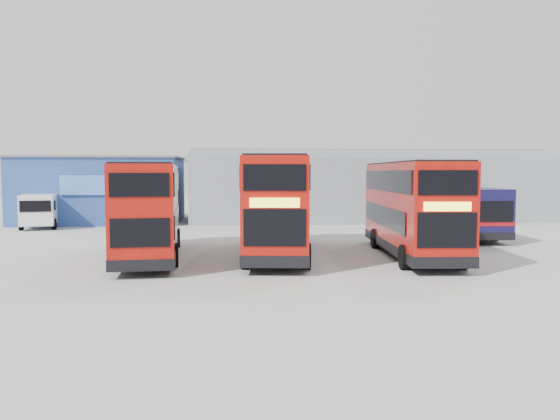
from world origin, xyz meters
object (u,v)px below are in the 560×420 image
object	(u,v)px
single_decker_blue	(454,211)
maintenance_shed	(371,187)
office_block	(103,189)
panel_van	(41,209)
double_decker_right	(411,210)
double_decker_left	(149,212)
double_decker_centre	(278,207)

from	to	relation	value
single_decker_blue	maintenance_shed	bearing A→B (deg)	-78.34
office_block	maintenance_shed	xyz separation A→B (m)	(22.00, 2.01, 0.02)
single_decker_blue	panel_van	size ratio (longest dim) A/B	1.96
double_decker_right	single_decker_blue	bearing A→B (deg)	60.20
panel_van	maintenance_shed	bearing A→B (deg)	1.85
office_block	double_decker_right	world-z (taller)	office_block
office_block	double_decker_left	size ratio (longest dim) A/B	1.19
double_decker_right	panel_van	xyz separation A→B (m)	(-21.90, 15.01, -0.86)
double_decker_centre	panel_van	world-z (taller)	double_decker_centre
double_decker_left	double_decker_right	bearing A→B (deg)	173.58
maintenance_shed	double_decker_right	world-z (taller)	maintenance_shed
office_block	double_decker_centre	distance (m)	22.15
double_decker_left	panel_van	bearing A→B (deg)	-61.30
office_block	single_decker_blue	xyz separation A→B (m)	(24.10, -10.80, -1.08)
double_decker_centre	double_decker_left	bearing A→B (deg)	-169.22
office_block	double_decker_centre	world-z (taller)	office_block
double_decker_centre	double_decker_right	world-z (taller)	double_decker_centre
panel_van	double_decker_left	bearing A→B (deg)	-67.96
double_decker_right	single_decker_blue	size ratio (longest dim) A/B	0.94
maintenance_shed	single_decker_blue	xyz separation A→B (m)	(2.10, -12.81, -1.11)
office_block	double_decker_centre	bearing A→B (deg)	-55.84
double_decker_left	double_decker_centre	world-z (taller)	double_decker_centre
double_decker_centre	single_decker_blue	bearing A→B (deg)	38.77
panel_van	double_decker_centre	bearing A→B (deg)	-53.81
maintenance_shed	double_decker_right	xyz separation A→B (m)	(-3.41, -21.12, -0.42)
double_decker_centre	single_decker_blue	world-z (taller)	double_decker_centre
office_block	panel_van	size ratio (longest dim) A/B	2.15
double_decker_centre	panel_van	distance (m)	21.24
office_block	single_decker_blue	world-z (taller)	office_block
maintenance_shed	double_decker_left	bearing A→B (deg)	-126.60
office_block	double_decker_right	size ratio (longest dim) A/B	1.17
double_decker_centre	single_decker_blue	distance (m)	13.90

